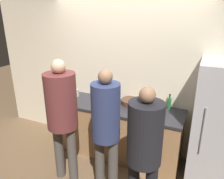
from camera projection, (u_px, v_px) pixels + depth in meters
ground_plane at (108, 165)px, 3.47m from camera, size 14.00×14.00×0.00m
wall_back at (125, 76)px, 3.63m from camera, size 5.20×0.06×2.60m
counter at (117, 130)px, 3.64m from camera, size 2.09×0.68×0.89m
refrigerator at (220, 127)px, 2.88m from camera, size 0.68×0.74×1.75m
person_left at (62, 110)px, 2.86m from camera, size 0.41×0.41×1.77m
person_center at (106, 124)px, 2.66m from camera, size 0.35×0.35×1.71m
person_right at (144, 145)px, 2.29m from camera, size 0.37×0.37×1.64m
fruit_bowl at (132, 102)px, 3.53m from camera, size 0.35×0.35×0.12m
utensil_crock at (76, 92)px, 3.86m from camera, size 0.11×0.11×0.29m
bottle_red at (139, 108)px, 3.21m from camera, size 0.06×0.06×0.21m
bottle_green at (169, 103)px, 3.36m from camera, size 0.06×0.06×0.24m
cup_yellow at (159, 104)px, 3.41m from camera, size 0.08×0.08×0.10m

